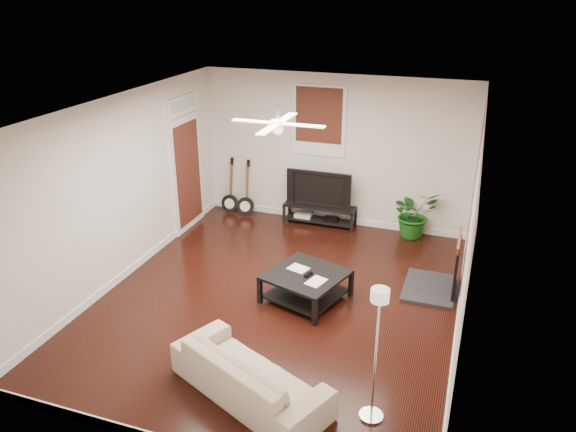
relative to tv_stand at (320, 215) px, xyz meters
The scene contains 14 objects.
room 3.04m from the tv_stand, 86.06° to the right, with size 5.01×6.01×2.81m.
brick_accent 3.44m from the tv_stand, 33.59° to the right, with size 0.02×2.20×2.80m, color #AE4A38.
fireplace 2.99m from the tv_stand, 36.66° to the right, with size 0.80×1.10×0.92m, color black.
window_back 1.77m from the tv_stand, 119.69° to the left, with size 1.00×0.06×1.30m, color #3E1B11.
door_left 2.65m from the tv_stand, 158.80° to the right, with size 0.08×1.00×2.50m, color white.
tv_stand is the anchor object (origin of this frame).
tv 0.54m from the tv_stand, 90.00° to the left, with size 1.22×0.16×0.70m, color black.
coffee_table 2.72m from the tv_stand, 78.01° to the right, with size 1.01×1.01×0.42m, color black.
sofa 4.84m from the tv_stand, 83.06° to the right, with size 1.93×0.75×0.56m, color #C4AC93.
floor_lamp 5.12m from the tv_stand, 67.64° to the right, with size 0.26×0.26×1.57m, color silver, non-canonical shape.
potted_plant 1.76m from the tv_stand, ahead, with size 0.80×0.69×0.88m, color #185117.
guitar_left 1.88m from the tv_stand, behind, with size 0.34×0.24×1.12m, color black, non-canonical shape.
guitar_right 1.54m from the tv_stand, behind, with size 0.34×0.24×1.12m, color black, non-canonical shape.
ceiling_fan 3.68m from the tv_stand, 86.06° to the right, with size 1.24×1.24×0.32m, color white, non-canonical shape.
Camera 1 is at (2.42, -6.57, 4.28)m, focal length 34.65 mm.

